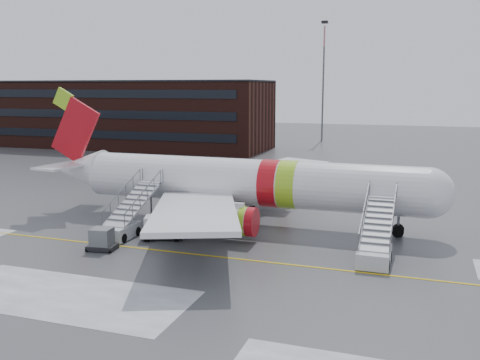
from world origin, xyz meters
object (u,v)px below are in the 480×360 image
at_px(airstair_aft, 125,222).
at_px(pushback_tug, 160,229).
at_px(airliner, 237,182).
at_px(uld_container, 102,240).
at_px(airstair_fwd, 376,245).

bearing_deg(airstair_aft, pushback_tug, 2.43).
distance_m(airliner, uld_container, 12.37).
bearing_deg(airliner, pushback_tug, -120.94).
distance_m(airstair_aft, pushback_tug, 2.96).
distance_m(airstair_fwd, pushback_tug, 15.67).
bearing_deg(airliner, airstair_aft, -136.06).
distance_m(airliner, airstair_fwd, 13.72).
bearing_deg(uld_container, airliner, 58.17).
height_order(airliner, airstair_aft, airliner).
bearing_deg(airstair_aft, airliner, 43.94).
distance_m(airliner, airstair_aft, 9.71).
height_order(pushback_tug, uld_container, pushback_tug).
height_order(airstair_fwd, pushback_tug, airstair_fwd).
bearing_deg(airstair_fwd, pushback_tug, 179.54).
bearing_deg(pushback_tug, airstair_fwd, -0.46).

